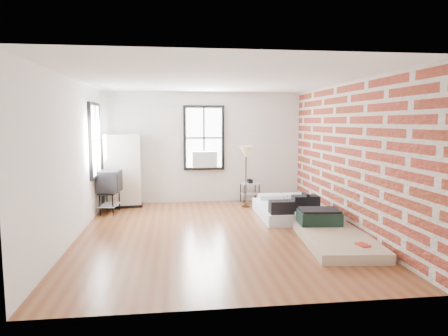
{
  "coord_description": "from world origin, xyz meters",
  "views": [
    {
      "loc": [
        -0.75,
        -7.17,
        2.05
      ],
      "look_at": [
        0.18,
        0.3,
        1.18
      ],
      "focal_mm": 32.0,
      "sensor_mm": 36.0,
      "label": 1
    }
  ],
  "objects": [
    {
      "name": "ground",
      "position": [
        0.0,
        0.0,
        0.0
      ],
      "size": [
        6.0,
        6.0,
        0.0
      ],
      "primitive_type": "plane",
      "color": "brown",
      "rests_on": "ground"
    },
    {
      "name": "room_shell",
      "position": [
        0.23,
        0.36,
        1.74
      ],
      "size": [
        5.02,
        6.02,
        2.8
      ],
      "color": "silver",
      "rests_on": "ground"
    },
    {
      "name": "mattress_main",
      "position": [
        1.74,
        1.11,
        0.16
      ],
      "size": [
        1.41,
        1.89,
        0.6
      ],
      "rotation": [
        0.0,
        0.0,
        -0.02
      ],
      "color": "white",
      "rests_on": "ground"
    },
    {
      "name": "mattress_bare",
      "position": [
        1.94,
        -0.74,
        0.13
      ],
      "size": [
        1.26,
        2.14,
        0.44
      ],
      "rotation": [
        0.0,
        0.0,
        -0.1
      ],
      "color": "#C4AC8E",
      "rests_on": "ground"
    },
    {
      "name": "wardrobe",
      "position": [
        -2.0,
        2.65,
        0.87
      ],
      "size": [
        0.93,
        0.6,
        1.75
      ],
      "rotation": [
        0.0,
        0.0,
        0.11
      ],
      "color": "black",
      "rests_on": "ground"
    },
    {
      "name": "side_table",
      "position": [
        1.15,
        2.72,
        0.4
      ],
      "size": [
        0.5,
        0.42,
        0.6
      ],
      "rotation": [
        0.0,
        0.0,
        0.13
      ],
      "color": "black",
      "rests_on": "ground"
    },
    {
      "name": "floor_lamp",
      "position": [
        0.96,
        2.23,
        1.25
      ],
      "size": [
        0.32,
        0.32,
        1.48
      ],
      "color": "black",
      "rests_on": "ground"
    },
    {
      "name": "tv_stand",
      "position": [
        -2.21,
        1.98,
        0.69
      ],
      "size": [
        0.54,
        0.72,
        0.96
      ],
      "rotation": [
        0.0,
        0.0,
        -0.11
      ],
      "color": "black",
      "rests_on": "ground"
    }
  ]
}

